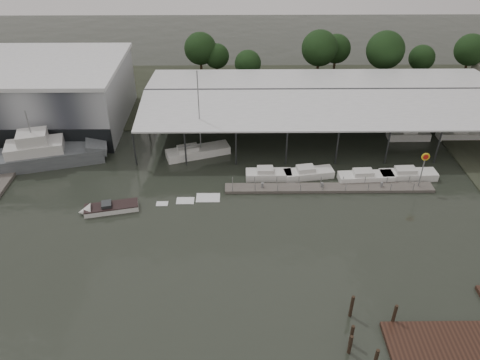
{
  "coord_description": "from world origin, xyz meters",
  "views": [
    {
      "loc": [
        2.49,
        -41.55,
        36.02
      ],
      "look_at": [
        3.0,
        8.59,
        2.5
      ],
      "focal_mm": 35.0,
      "sensor_mm": 36.0,
      "label": 1
    }
  ],
  "objects_px": {
    "grey_trawler": "(45,154)",
    "speedboat_underway": "(107,209)",
    "white_sailboat": "(197,152)",
    "shell_fuel_sign": "(424,164)"
  },
  "relations": [
    {
      "from": "shell_fuel_sign",
      "to": "grey_trawler",
      "type": "relative_size",
      "value": 0.31
    },
    {
      "from": "white_sailboat",
      "to": "shell_fuel_sign",
      "type": "bearing_deg",
      "value": -35.11
    },
    {
      "from": "grey_trawler",
      "to": "speedboat_underway",
      "type": "bearing_deg",
      "value": -60.74
    },
    {
      "from": "shell_fuel_sign",
      "to": "grey_trawler",
      "type": "bearing_deg",
      "value": 172.2
    },
    {
      "from": "grey_trawler",
      "to": "speedboat_underway",
      "type": "xyz_separation_m",
      "value": [
        11.37,
        -11.7,
        -1.19
      ]
    },
    {
      "from": "shell_fuel_sign",
      "to": "speedboat_underway",
      "type": "height_order",
      "value": "shell_fuel_sign"
    },
    {
      "from": "grey_trawler",
      "to": "white_sailboat",
      "type": "relative_size",
      "value": 1.33
    },
    {
      "from": "shell_fuel_sign",
      "to": "speedboat_underway",
      "type": "bearing_deg",
      "value": -173.65
    },
    {
      "from": "speedboat_underway",
      "to": "white_sailboat",
      "type": "bearing_deg",
      "value": -139.73
    },
    {
      "from": "shell_fuel_sign",
      "to": "white_sailboat",
      "type": "bearing_deg",
      "value": 163.33
    }
  ]
}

